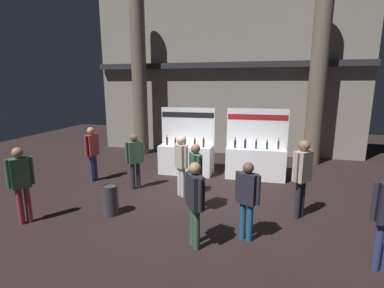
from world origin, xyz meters
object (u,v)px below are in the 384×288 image
visitor_0 (92,149)px  visitor_1 (135,157)px  exhibitor_booth_0 (186,157)px  visitor_7 (195,197)px  visitor_3 (181,162)px  visitor_4 (21,179)px  trash_bin (110,200)px  exhibitor_booth_1 (255,161)px  visitor_8 (195,172)px  visitor_6 (247,196)px  visitor_2 (302,171)px

visitor_0 → visitor_1: (1.62, -0.35, -0.06)m
exhibitor_booth_0 → visitor_0: exhibitor_booth_0 is taller
visitor_0 → visitor_1: 1.66m
exhibitor_booth_0 → visitor_7: exhibitor_booth_0 is taller
visitor_3 → visitor_4: (-2.94, -2.34, 0.04)m
exhibitor_booth_0 → visitor_1: 2.09m
trash_bin → exhibitor_booth_1: bearing=47.3°
visitor_1 → visitor_3: 1.48m
visitor_0 → visitor_4: 2.91m
visitor_1 → visitor_4: (-1.48, -2.56, 0.05)m
visitor_0 → visitor_4: (0.14, -2.91, -0.01)m
exhibitor_booth_1 → visitor_7: (-1.01, -4.41, 0.40)m
exhibitor_booth_1 → visitor_8: (-1.35, -2.89, 0.40)m
trash_bin → visitor_7: 2.50m
visitor_1 → exhibitor_booth_1: bearing=-16.4°
visitor_3 → visitor_6: 2.64m
visitor_4 → visitor_6: bearing=-46.5°
visitor_0 → visitor_8: visitor_0 is taller
trash_bin → visitor_6: size_ratio=0.45×
exhibitor_booth_1 → visitor_0: size_ratio=1.31×
visitor_8 → exhibitor_booth_0: bearing=-9.9°
visitor_1 → visitor_3: visitor_3 is taller
exhibitor_booth_0 → visitor_4: 5.03m
visitor_4 → visitor_3: bearing=-13.5°
visitor_3 → visitor_2: bearing=25.8°
visitor_0 → visitor_8: (3.68, -1.42, -0.04)m
visitor_4 → visitor_6: size_ratio=1.09×
visitor_3 → visitor_4: visitor_4 is taller
trash_bin → visitor_3: (1.32, 1.50, 0.62)m
visitor_2 → visitor_0: bearing=119.7°
trash_bin → visitor_7: size_ratio=0.43×
exhibitor_booth_0 → visitor_2: (3.40, -2.58, 0.52)m
visitor_0 → visitor_2: (6.09, -1.17, 0.07)m
exhibitor_booth_0 → visitor_2: 4.30m
visitor_0 → visitor_1: size_ratio=1.06×
exhibitor_booth_0 → visitor_8: (0.99, -2.83, 0.41)m
exhibitor_booth_1 → visitor_7: exhibitor_booth_1 is taller
visitor_3 → visitor_6: visitor_3 is taller
exhibitor_booth_0 → trash_bin: bearing=-104.8°
exhibitor_booth_1 → visitor_6: 3.93m
visitor_1 → visitor_7: bearing=-91.8°
exhibitor_booth_0 → exhibitor_booth_1: 2.34m
exhibitor_booth_1 → visitor_8: bearing=-115.0°
exhibitor_booth_0 → visitor_8: 3.03m
visitor_4 → visitor_0: bearing=40.8°
visitor_1 → visitor_7: size_ratio=0.99×
visitor_2 → visitor_6: visitor_2 is taller
visitor_7 → exhibitor_booth_1: bearing=-46.3°
exhibitor_booth_0 → visitor_6: bearing=-59.7°
visitor_1 → visitor_2: (4.47, -0.82, 0.13)m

